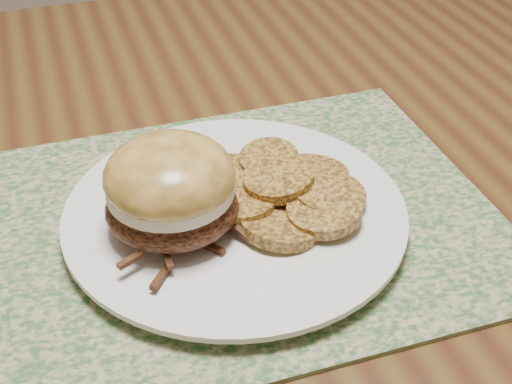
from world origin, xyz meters
TOP-DOWN VIEW (x-y plane):
  - dining_table at (0.00, 0.00)m, footprint 1.50×0.90m
  - placemat at (-0.24, -0.07)m, footprint 0.45×0.33m
  - dinner_plate at (-0.23, -0.07)m, footprint 0.26×0.26m
  - pork_sandwich at (-0.28, -0.08)m, footprint 0.12×0.12m
  - roasted_potatoes at (-0.19, -0.07)m, footprint 0.15×0.15m

SIDE VIEW (x-z plane):
  - dining_table at x=0.00m, z-range 0.30..1.05m
  - placemat at x=-0.24m, z-range 0.75..0.75m
  - dinner_plate at x=-0.23m, z-range 0.75..0.77m
  - roasted_potatoes at x=-0.19m, z-range 0.76..0.80m
  - pork_sandwich at x=-0.28m, z-range 0.77..0.85m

